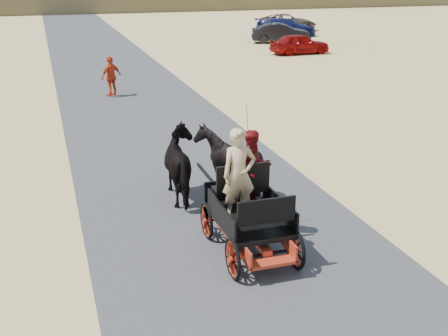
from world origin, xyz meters
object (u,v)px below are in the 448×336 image
object	(u,v)px
pedestrian	(111,76)
carriage	(249,234)
horse_right	(228,161)
car_d	(287,22)
car_c	(285,27)
horse_left	(184,165)
car_a	(300,44)
car_b	(281,33)

from	to	relation	value
pedestrian	carriage	bearing A→B (deg)	61.11
horse_right	pedestrian	xyz separation A→B (m)	(-1.34, 12.03, 0.01)
car_d	car_c	bearing A→B (deg)	165.71
horse_left	car_a	distance (m)	24.47
horse_left	car_d	distance (m)	38.27
carriage	horse_left	world-z (taller)	horse_left
horse_right	car_d	world-z (taller)	horse_right
horse_right	car_c	size ratio (longest dim) A/B	0.35
carriage	horse_left	xyz separation A→B (m)	(-0.55, 3.00, 0.49)
horse_right	pedestrian	distance (m)	12.11
carriage	car_b	distance (m)	32.19
horse_left	pedestrian	size ratio (longest dim) A/B	1.16
pedestrian	car_b	bearing A→B (deg)	-166.44
horse_left	pedestrian	distance (m)	12.03
car_a	car_c	world-z (taller)	car_c
carriage	horse_left	distance (m)	3.09
car_d	car_b	bearing A→B (deg)	164.46
horse_left	car_d	world-z (taller)	horse_left
pedestrian	car_c	xyz separation A→B (m)	(16.09, 18.10, -0.16)
horse_right	car_b	bearing A→B (deg)	-115.80
horse_right	car_d	xyz separation A→B (m)	(16.58, 33.95, -0.15)
pedestrian	car_c	size ratio (longest dim) A/B	0.36
horse_left	pedestrian	xyz separation A→B (m)	(-0.24, 12.03, 0.02)
horse_left	car_b	world-z (taller)	horse_left
carriage	horse_right	xyz separation A→B (m)	(0.55, 3.00, 0.49)
carriage	car_c	xyz separation A→B (m)	(15.30, 33.13, 0.35)
carriage	car_c	bearing A→B (deg)	65.20
carriage	car_d	size ratio (longest dim) A/B	0.47
carriage	car_d	xyz separation A→B (m)	(17.13, 36.95, 0.34)
car_b	horse_left	bearing A→B (deg)	170.43
pedestrian	car_d	bearing A→B (deg)	-161.16
car_a	car_b	world-z (taller)	car_b
horse_right	car_b	size ratio (longest dim) A/B	0.40
car_d	horse_right	bearing A→B (deg)	165.23
carriage	car_c	size ratio (longest dim) A/B	0.49
horse_right	car_d	size ratio (longest dim) A/B	0.34
horse_left	car_b	distance (m)	29.73
carriage	car_b	size ratio (longest dim) A/B	0.56
horse_right	car_c	bearing A→B (deg)	-116.09
carriage	pedestrian	bearing A→B (deg)	93.01
carriage	car_c	distance (m)	36.50
car_c	car_d	xyz separation A→B (m)	(1.82, 3.82, -0.00)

